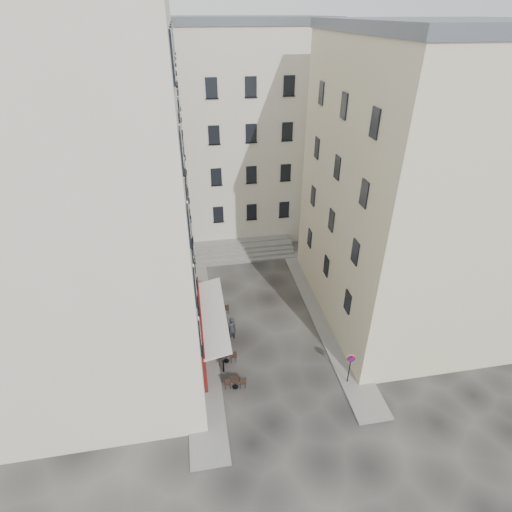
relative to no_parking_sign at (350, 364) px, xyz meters
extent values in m
plane|color=black|center=(-3.91, 3.15, -1.61)|extent=(90.00, 90.00, 0.00)
cube|color=slate|center=(-8.41, 7.15, -1.55)|extent=(2.00, 22.00, 0.12)
cube|color=slate|center=(0.59, 6.15, -1.55)|extent=(2.00, 18.00, 0.12)
cube|color=beige|center=(-14.41, 6.15, 8.39)|extent=(12.00, 16.00, 20.00)
cube|color=beige|center=(6.59, 6.65, 7.39)|extent=(12.00, 14.00, 18.00)
cube|color=slate|center=(6.59, 6.65, 16.69)|extent=(12.20, 14.20, 0.60)
cube|color=beige|center=(-4.91, 22.15, 7.39)|extent=(18.00, 10.00, 18.00)
cube|color=slate|center=(-4.91, 22.15, 16.69)|extent=(18.20, 10.20, 0.60)
cube|color=#480A0B|center=(-8.33, 4.15, 0.14)|extent=(0.25, 7.00, 3.50)
cube|color=black|center=(-8.29, 4.15, -0.21)|extent=(0.06, 3.85, 2.00)
cube|color=silver|center=(-7.51, 4.15, 1.34)|extent=(1.58, 7.30, 0.41)
cube|color=slate|center=(-3.91, 15.05, -1.51)|extent=(9.00, 1.80, 0.20)
cube|color=slate|center=(-3.91, 15.50, -1.31)|extent=(9.00, 1.80, 0.20)
cube|color=slate|center=(-3.91, 15.95, -1.11)|extent=(9.00, 1.80, 0.20)
cube|color=slate|center=(-3.91, 16.40, -0.91)|extent=(9.00, 1.80, 0.20)
cylinder|color=black|center=(-7.16, 2.15, -1.16)|extent=(0.10, 0.10, 0.90)
sphere|color=black|center=(-7.16, 2.15, -0.69)|extent=(0.12, 0.12, 0.12)
cylinder|color=black|center=(-7.16, 5.65, -1.16)|extent=(0.10, 0.10, 0.90)
sphere|color=black|center=(-7.16, 5.65, -0.69)|extent=(0.12, 0.12, 0.12)
cylinder|color=black|center=(-7.16, 9.15, -1.16)|extent=(0.10, 0.10, 0.90)
sphere|color=black|center=(-7.16, 9.15, -0.69)|extent=(0.12, 0.12, 0.12)
cylinder|color=black|center=(0.00, 0.01, -0.49)|extent=(0.06, 0.06, 2.24)
cylinder|color=#AB0B17|center=(0.00, 0.00, 0.40)|extent=(0.52, 0.10, 0.52)
cylinder|color=navy|center=(0.00, -0.02, 0.40)|extent=(0.38, 0.09, 0.38)
cube|color=#AB0B17|center=(0.00, -0.05, 0.40)|extent=(0.30, 0.07, 0.30)
cylinder|color=black|center=(-6.62, 0.81, -1.54)|extent=(0.35, 0.35, 0.02)
cylinder|color=black|center=(-6.62, 0.81, -1.22)|extent=(0.05, 0.05, 0.68)
cylinder|color=black|center=(-6.62, 0.81, -0.91)|extent=(0.59, 0.59, 0.04)
cube|color=black|center=(-6.18, 0.81, -1.17)|extent=(0.37, 0.37, 0.88)
cube|color=black|center=(-7.06, 0.90, -1.17)|extent=(0.37, 0.37, 0.88)
cylinder|color=black|center=(-6.90, 2.93, -1.54)|extent=(0.36, 0.36, 0.02)
cylinder|color=black|center=(-6.90, 2.93, -1.21)|extent=(0.05, 0.05, 0.70)
cylinder|color=black|center=(-6.90, 2.93, -0.89)|extent=(0.60, 0.60, 0.04)
cube|color=black|center=(-6.46, 2.93, -1.16)|extent=(0.38, 0.38, 0.90)
cube|color=black|center=(-7.35, 3.03, -1.16)|extent=(0.38, 0.38, 0.90)
cylinder|color=black|center=(-7.51, 3.83, -1.54)|extent=(0.40, 0.40, 0.02)
cylinder|color=black|center=(-7.51, 3.83, -1.17)|extent=(0.06, 0.06, 0.77)
cylinder|color=black|center=(-7.51, 3.83, -0.82)|extent=(0.66, 0.66, 0.04)
cube|color=black|center=(-7.01, 3.83, -1.12)|extent=(0.42, 0.42, 1.00)
cube|color=black|center=(-8.01, 3.94, -1.12)|extent=(0.42, 0.42, 1.00)
cylinder|color=black|center=(-7.19, 6.19, -1.54)|extent=(0.39, 0.39, 0.02)
cylinder|color=black|center=(-7.19, 6.19, -1.18)|extent=(0.05, 0.05, 0.75)
cylinder|color=black|center=(-7.19, 6.19, -0.84)|extent=(0.64, 0.64, 0.04)
cube|color=black|center=(-6.70, 6.19, -1.13)|extent=(0.41, 0.41, 0.96)
cube|color=black|center=(-7.67, 6.30, -1.13)|extent=(0.41, 0.41, 0.96)
cylinder|color=black|center=(-6.78, 7.71, -1.55)|extent=(0.32, 0.32, 0.02)
cylinder|color=black|center=(-6.78, 7.71, -1.25)|extent=(0.04, 0.04, 0.63)
cylinder|color=black|center=(-6.78, 7.71, -0.97)|extent=(0.54, 0.54, 0.04)
cube|color=black|center=(-6.38, 7.71, -1.21)|extent=(0.34, 0.34, 0.81)
cube|color=black|center=(-7.19, 7.80, -1.21)|extent=(0.34, 0.34, 0.81)
imported|color=#222428|center=(-6.31, 4.92, -0.69)|extent=(0.80, 0.72, 1.85)
camera|label=1|loc=(-8.18, -15.10, 17.34)|focal=28.00mm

